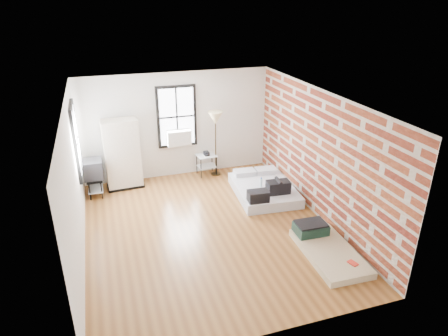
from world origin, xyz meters
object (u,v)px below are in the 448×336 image
object	(u,v)px
mattress_main	(264,189)
wardrobe	(122,154)
floor_lamp	(215,121)
tv_stand	(94,170)
mattress_bare	(325,246)
side_table	(207,159)

from	to	relation	value
mattress_main	wardrobe	size ratio (longest dim) A/B	1.10
floor_lamp	mattress_main	bearing A→B (deg)	-62.86
mattress_main	tv_stand	bearing A→B (deg)	166.60
mattress_bare	floor_lamp	size ratio (longest dim) A/B	0.98
floor_lamp	tv_stand	distance (m)	3.30
mattress_main	tv_stand	world-z (taller)	tv_stand
side_table	mattress_bare	bearing A→B (deg)	-73.67
wardrobe	floor_lamp	xyz separation A→B (m)	(2.45, -0.00, 0.64)
tv_stand	floor_lamp	bearing A→B (deg)	5.40
floor_lamp	mattress_bare	bearing A→B (deg)	-76.55
wardrobe	side_table	size ratio (longest dim) A/B	2.65
wardrobe	tv_stand	world-z (taller)	wardrobe
mattress_bare	floor_lamp	distance (m)	4.44
wardrobe	floor_lamp	world-z (taller)	wardrobe
side_table	floor_lamp	size ratio (longest dim) A/B	0.38
floor_lamp	tv_stand	xyz separation A→B (m)	(-3.17, -0.25, -0.87)
tv_stand	wardrobe	bearing A→B (deg)	19.93
mattress_main	tv_stand	size ratio (longest dim) A/B	2.13
side_table	wardrobe	bearing A→B (deg)	-178.18
wardrobe	tv_stand	distance (m)	0.80
mattress_main	floor_lamp	size ratio (longest dim) A/B	1.11
mattress_bare	tv_stand	size ratio (longest dim) A/B	1.89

